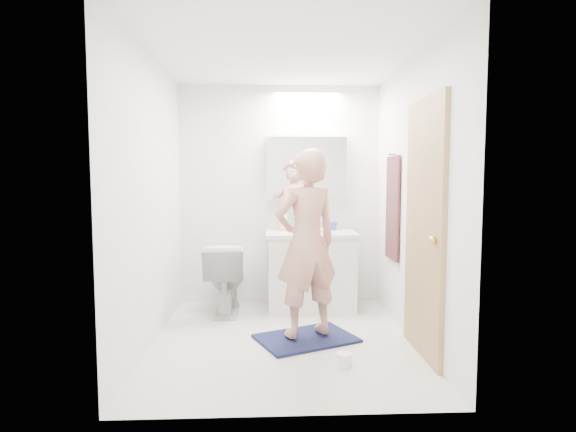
{
  "coord_description": "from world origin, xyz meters",
  "views": [
    {
      "loc": [
        -0.13,
        -3.79,
        1.39
      ],
      "look_at": [
        0.05,
        0.25,
        1.05
      ],
      "focal_mm": 28.35,
      "sensor_mm": 36.0,
      "label": 1
    }
  ],
  "objects": [
    {
      "name": "countertop",
      "position": [
        0.32,
        0.96,
        0.8
      ],
      "size": [
        0.95,
        0.58,
        0.04
      ],
      "primitive_type": "cube",
      "color": "white",
      "rests_on": "vanity_cabinet"
    },
    {
      "name": "person",
      "position": [
        0.2,
        0.0,
        0.84
      ],
      "size": [
        0.68,
        0.58,
        1.58
      ],
      "primitive_type": "imported",
      "rotation": [
        0.0,
        0.0,
        3.56
      ],
      "color": "tan",
      "rests_on": "bath_rug"
    },
    {
      "name": "mirror_panel",
      "position": [
        0.3,
        1.1,
        1.5
      ],
      "size": [
        0.84,
        0.01,
        0.66
      ],
      "primitive_type": "cube",
      "color": "silver",
      "rests_on": "medicine_cabinet"
    },
    {
      "name": "soap_bottle_b",
      "position": [
        0.17,
        1.15,
        0.9
      ],
      "size": [
        0.09,
        0.09,
        0.17
      ],
      "primitive_type": "imported",
      "rotation": [
        0.0,
        0.0,
        -0.24
      ],
      "color": "#5E98C9",
      "rests_on": "countertop"
    },
    {
      "name": "ceiling",
      "position": [
        0.0,
        0.0,
        2.4
      ],
      "size": [
        2.5,
        2.5,
        0.0
      ],
      "primitive_type": "plane",
      "rotation": [
        3.14,
        0.0,
        0.0
      ],
      "color": "white",
      "rests_on": "floor"
    },
    {
      "name": "faucet",
      "position": [
        0.32,
        1.19,
        0.9
      ],
      "size": [
        0.02,
        0.02,
        0.16
      ],
      "primitive_type": "cylinder",
      "color": "silver",
      "rests_on": "countertop"
    },
    {
      "name": "towel_hook",
      "position": [
        1.07,
        0.55,
        1.62
      ],
      "size": [
        0.07,
        0.02,
        0.02
      ],
      "primitive_type": "cylinder",
      "rotation": [
        0.0,
        1.57,
        0.0
      ],
      "color": "silver",
      "rests_on": "wall_right"
    },
    {
      "name": "medicine_cabinet",
      "position": [
        0.3,
        1.18,
        1.5
      ],
      "size": [
        0.88,
        0.14,
        0.7
      ],
      "primitive_type": "cube",
      "color": "white",
      "rests_on": "wall_back"
    },
    {
      "name": "door_knob",
      "position": [
        1.04,
        -0.65,
        0.95
      ],
      "size": [
        0.06,
        0.06,
        0.06
      ],
      "primitive_type": "sphere",
      "color": "gold",
      "rests_on": "door"
    },
    {
      "name": "vanity_cabinet",
      "position": [
        0.32,
        0.96,
        0.39
      ],
      "size": [
        0.9,
        0.55,
        0.78
      ],
      "primitive_type": "cube",
      "color": "white",
      "rests_on": "floor"
    },
    {
      "name": "toilet_paper_roll",
      "position": [
        0.43,
        -0.56,
        0.05
      ],
      "size": [
        0.11,
        0.11,
        0.1
      ],
      "primitive_type": "cylinder",
      "color": "white",
      "rests_on": "floor"
    },
    {
      "name": "toilet",
      "position": [
        -0.57,
        0.85,
        0.37
      ],
      "size": [
        0.41,
        0.72,
        0.73
      ],
      "primitive_type": "imported",
      "rotation": [
        0.0,
        0.0,
        3.14
      ],
      "color": "silver",
      "rests_on": "floor"
    },
    {
      "name": "wall_right",
      "position": [
        1.1,
        0.0,
        1.2
      ],
      "size": [
        0.0,
        2.5,
        2.5
      ],
      "primitive_type": "plane",
      "rotation": [
        1.57,
        0.0,
        -1.57
      ],
      "color": "white",
      "rests_on": "floor"
    },
    {
      "name": "door",
      "position": [
        1.08,
        -0.35,
        1.0
      ],
      "size": [
        0.04,
        0.8,
        2.0
      ],
      "primitive_type": "cube",
      "color": "tan",
      "rests_on": "wall_right"
    },
    {
      "name": "toothbrush_cup",
      "position": [
        0.58,
        1.12,
        0.86
      ],
      "size": [
        0.09,
        0.09,
        0.09
      ],
      "primitive_type": "imported",
      "rotation": [
        0.0,
        0.0,
        0.01
      ],
      "color": "#3941AD",
      "rests_on": "countertop"
    },
    {
      "name": "sink_basin",
      "position": [
        0.32,
        0.99,
        0.84
      ],
      "size": [
        0.36,
        0.36,
        0.03
      ],
      "primitive_type": "cylinder",
      "color": "white",
      "rests_on": "countertop"
    },
    {
      "name": "towel",
      "position": [
        1.08,
        0.55,
        1.1
      ],
      "size": [
        0.02,
        0.42,
        1.0
      ],
      "primitive_type": "cube",
      "color": "#102132",
      "rests_on": "wall_right"
    },
    {
      "name": "bath_rug",
      "position": [
        0.2,
        0.0,
        0.01
      ],
      "size": [
        0.95,
        0.83,
        0.02
      ],
      "primitive_type": "cube",
      "rotation": [
        0.0,
        0.0,
        0.41
      ],
      "color": "#142041",
      "rests_on": "floor"
    },
    {
      "name": "soap_bottle_a",
      "position": [
        0.05,
        1.11,
        0.94
      ],
      "size": [
        0.1,
        0.1,
        0.24
      ],
      "primitive_type": "imported",
      "rotation": [
        0.0,
        0.0,
        -0.05
      ],
      "color": "beige",
      "rests_on": "countertop"
    },
    {
      "name": "wall_left",
      "position": [
        -1.1,
        0.0,
        1.2
      ],
      "size": [
        0.0,
        2.5,
        2.5
      ],
      "primitive_type": "plane",
      "rotation": [
        1.57,
        0.0,
        1.57
      ],
      "color": "white",
      "rests_on": "floor"
    },
    {
      "name": "floor",
      "position": [
        0.0,
        0.0,
        0.0
      ],
      "size": [
        2.5,
        2.5,
        0.0
      ],
      "primitive_type": "plane",
      "color": "silver",
      "rests_on": "ground"
    },
    {
      "name": "wall_back",
      "position": [
        0.0,
        1.25,
        1.2
      ],
      "size": [
        2.5,
        0.0,
        2.5
      ],
      "primitive_type": "plane",
      "rotation": [
        1.57,
        0.0,
        0.0
      ],
      "color": "white",
      "rests_on": "floor"
    },
    {
      "name": "wall_front",
      "position": [
        0.0,
        -1.25,
        1.2
      ],
      "size": [
        2.5,
        0.0,
        2.5
      ],
      "primitive_type": "plane",
      "rotation": [
        -1.57,
        0.0,
        0.0
      ],
      "color": "white",
      "rests_on": "floor"
    }
  ]
}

